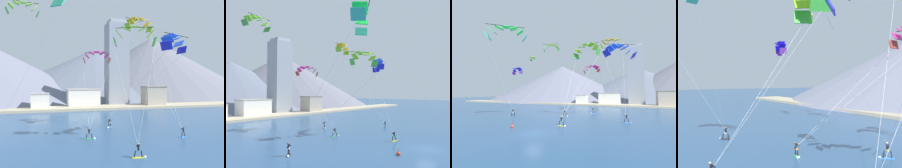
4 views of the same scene
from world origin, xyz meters
The scene contains 16 objects.
kitesurfer_near_lead centered at (1.81, 5.91, 0.57)m, with size 1.78×0.66×1.83m.
kitesurfer_near_trail centered at (3.05, 24.18, 0.56)m, with size 1.40×1.61×1.78m.
kitesurfer_mid_center centered at (-1.94, 16.17, 0.51)m, with size 1.79×0.79×1.74m.
kitesurfer_far_left centered at (12.22, 13.65, 0.52)m, with size 1.70×1.24×1.76m.
parafoil_kite_near_lead centered at (4.13, 13.80, 15.50)m, with size 6.38×9.47×15.30m.
parafoil_kite_near_trail centered at (11.03, 14.95, 14.81)m, with size 11.17×12.41×14.56m.
parafoil_kite_mid_center centered at (1.73, 28.81, 13.57)m, with size 6.76×13.77×13.32m.
parafoil_kite_far_left centered at (8.65, 23.30, 19.38)m, with size 6.32×11.32×19.03m.
parafoil_kite_distant_low_drift centered at (-12.14, 27.32, 21.96)m, with size 6.08×2.97×2.34m.
shoreline_strip centered at (0.00, 53.97, 0.35)m, with size 180.00×10.00×0.70m, color tan.
shore_building_harbour_front centered at (26.73, 55.56, 3.36)m, with size 6.96×6.28×6.69m.
shore_building_promenade_mid centered at (3.74, 58.90, 2.98)m, with size 10.24×6.97×5.94m.
shore_building_quay_east centered at (-9.51, 55.58, 2.47)m, with size 5.28×5.06×4.91m.
highrise_tower centered at (15.75, 61.67, 14.36)m, with size 7.00×7.00×29.13m.
mountain_peak_west_ridge centered at (52.62, 115.03, 16.51)m, with size 113.50×113.50×33.02m.
mountain_peak_central_summit centered at (20.43, 121.20, 13.21)m, with size 116.34×116.34×26.43m.
Camera 1 is at (-8.84, -20.31, 8.90)m, focal length 40.00 mm.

